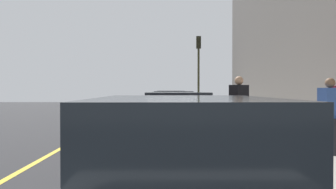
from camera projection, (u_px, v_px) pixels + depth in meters
name	position (u px, v px, depth m)	size (l,w,h in m)	color
ground_plane	(174.00, 124.00, 16.01)	(56.00, 56.00, 0.00)	#28282B
sidewalk	(247.00, 122.00, 16.02)	(28.00, 4.60, 0.15)	#A39E93
lane_stripe_centre	(104.00, 124.00, 15.99)	(28.00, 0.14, 0.01)	gold
snow_bank_curb	(186.00, 117.00, 18.80)	(8.65, 0.56, 0.22)	white
parked_car_white	(183.00, 174.00, 3.44)	(4.71, 1.95, 1.51)	black
parked_car_red	(178.00, 120.00, 9.55)	(4.44, 1.97, 1.51)	black
parked_car_silver	(173.00, 108.00, 15.31)	(4.40, 1.94, 1.51)	black
parked_car_navy	(171.00, 103.00, 21.33)	(4.32, 1.97, 1.51)	black
pedestrian_black_coat	(239.00, 107.00, 9.41)	(0.55, 0.56, 1.79)	black
pedestrian_blue_coat	(330.00, 113.00, 7.79)	(0.54, 0.53, 1.69)	black
traffic_light_pole	(199.00, 62.00, 20.29)	(0.35, 0.26, 4.51)	#2D2D19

